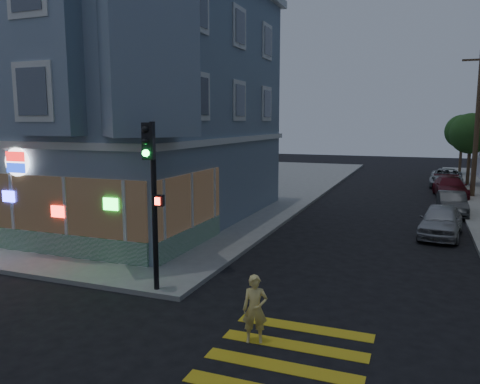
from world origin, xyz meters
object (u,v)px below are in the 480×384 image
Objects in this scene: parked_car_a at (441,221)px; parked_car_c at (450,187)px; street_tree_far at (462,132)px; parked_car_b at (452,203)px; utility_pole at (477,122)px; traffic_signal at (152,178)px; running_child at (255,309)px; parked_car_d at (446,178)px; street_tree_near at (471,134)px.

parked_car_c is (0.92, 11.50, -0.02)m from parked_car_a.
parked_car_b is at bearing -94.84° from street_tree_far.
traffic_signal is at bearing -114.35° from utility_pole.
utility_pole is 5.94× the size of running_child.
parked_car_b is (-1.72, -20.34, -3.33)m from street_tree_far.
parked_car_b is at bearing -88.25° from parked_car_d.
traffic_signal is at bearing -121.01° from parked_car_b.
parked_car_b is 0.79× the size of traffic_signal.
running_child reaches higher than parked_car_b.
street_tree_far is 9.54m from parked_car_d.
parked_car_b is (0.70, 5.20, -0.07)m from parked_car_a.
utility_pole is at bearing -91.91° from street_tree_near.
traffic_signal is (-7.65, -10.28, 2.63)m from parked_car_a.
running_child is (-6.56, -37.43, -3.18)m from street_tree_far.
running_child is 12.58m from parked_car_a.
street_tree_near reaches higher than parked_car_c.
parked_car_a is at bearing -100.35° from parked_car_b.
traffic_signal is at bearing -104.78° from parked_car_d.
traffic_signal is (-8.57, -26.97, 2.63)m from parked_car_d.
street_tree_near reaches higher than traffic_signal.
traffic_signal is (-8.57, -21.77, 2.65)m from parked_car_c.
running_child reaches higher than parked_car_a.
street_tree_far is 38.13m from running_child.
parked_car_a is 13.08m from traffic_signal.
parked_car_d reaches higher than parked_car_c.
street_tree_near and street_tree_far have the same top height.
utility_pole is 2.01× the size of parked_car_c.
traffic_signal is (-3.52, 1.61, 2.54)m from running_child.
parked_car_d reaches higher than parked_car_b.
street_tree_far is at bearing 91.30° from parked_car_a.
parked_car_a is at bearing -95.42° from street_tree_far.
parked_car_a is 1.07× the size of parked_car_b.
street_tree_far is 1.35× the size of parked_car_a.
parked_car_d is (-1.50, -8.84, -3.26)m from street_tree_far.
parked_car_c is at bearing -96.10° from street_tree_far.
parked_car_d is at bearing 61.82° from running_child.
utility_pole is 2.45× the size of parked_car_b.
street_tree_near is 29.59m from traffic_signal.
parked_car_a is 0.84× the size of traffic_signal.
parked_car_b is 0.76× the size of parked_car_d.
running_child is 17.76m from parked_car_b.
street_tree_far is 14.50m from parked_car_c.
utility_pole is at bearing -90.82° from street_tree_far.
utility_pole is at bearing 85.82° from parked_car_a.
utility_pole is 12.46m from parked_car_a.
parked_car_b is at bearing -103.49° from utility_pole.
utility_pole is 14.03m from street_tree_far.
street_tree_far is 37.21m from traffic_signal.
street_tree_near is 8.00m from street_tree_far.
street_tree_near is at bearing -90.00° from street_tree_far.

